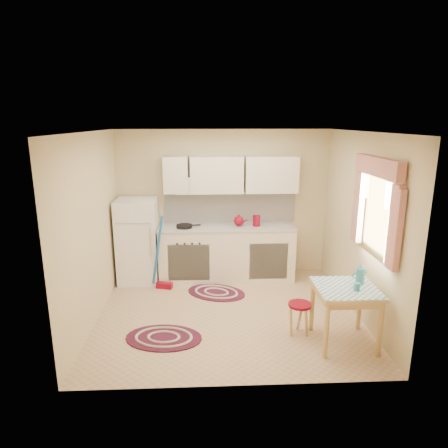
% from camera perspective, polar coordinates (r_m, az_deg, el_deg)
% --- Properties ---
extents(room_shell, '(3.64, 3.60, 2.52)m').
position_cam_1_polar(room_shell, '(5.49, 2.09, 3.63)').
color(room_shell, tan).
rests_on(room_shell, ground).
extents(fridge, '(0.65, 0.60, 1.40)m').
position_cam_1_polar(fridge, '(6.76, -12.19, -2.40)').
color(fridge, white).
rests_on(fridge, ground).
extents(broom, '(0.30, 0.19, 1.20)m').
position_cam_1_polar(broom, '(6.40, -8.69, -4.14)').
color(broom, '#1C65AF').
rests_on(broom, ground).
extents(base_cabinets, '(2.25, 0.60, 0.88)m').
position_cam_1_polar(base_cabinets, '(6.81, 0.36, -4.25)').
color(base_cabinets, white).
rests_on(base_cabinets, ground).
extents(countertop, '(2.27, 0.62, 0.04)m').
position_cam_1_polar(countertop, '(6.67, 0.36, -0.51)').
color(countertop, '#B4B2AB').
rests_on(countertop, base_cabinets).
extents(frying_pan, '(0.32, 0.32, 0.05)m').
position_cam_1_polar(frying_pan, '(6.61, -5.69, -0.32)').
color(frying_pan, black).
rests_on(frying_pan, countertop).
extents(red_kettle, '(0.23, 0.22, 0.19)m').
position_cam_1_polar(red_kettle, '(6.66, 2.12, 0.46)').
color(red_kettle, maroon).
rests_on(red_kettle, countertop).
extents(red_canister, '(0.13, 0.13, 0.16)m').
position_cam_1_polar(red_canister, '(6.69, 4.66, 0.37)').
color(red_canister, maroon).
rests_on(red_canister, countertop).
extents(table, '(0.72, 0.72, 0.72)m').
position_cam_1_polar(table, '(5.14, 16.81, -12.40)').
color(table, '#E4BB72').
rests_on(table, ground).
extents(stool, '(0.37, 0.37, 0.42)m').
position_cam_1_polar(stool, '(5.27, 10.69, -13.15)').
color(stool, maroon).
rests_on(stool, ground).
extents(coffee_pot, '(0.13, 0.11, 0.26)m').
position_cam_1_polar(coffee_pot, '(5.12, 18.92, -6.72)').
color(coffee_pot, teal).
rests_on(coffee_pot, table).
extents(mug, '(0.08, 0.08, 0.10)m').
position_cam_1_polar(mug, '(4.91, 18.45, -8.56)').
color(mug, teal).
rests_on(mug, table).
extents(rug_center, '(1.10, 0.94, 0.02)m').
position_cam_1_polar(rug_center, '(6.38, -1.11, -9.76)').
color(rug_center, maroon).
rests_on(rug_center, ground).
extents(rug_left, '(1.05, 0.78, 0.02)m').
position_cam_1_polar(rug_left, '(5.23, -8.60, -15.77)').
color(rug_left, maroon).
rests_on(rug_left, ground).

